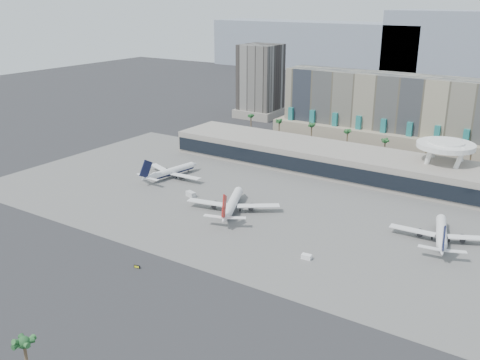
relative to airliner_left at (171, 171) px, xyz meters
The scene contains 14 objects.
ground 82.24m from the airliner_left, 43.91° to the right, with size 900.00×900.00×0.00m, color #232326.
apron_pad 59.33m from the airliner_left, ahead, with size 260.00×130.00×0.06m, color #5B5B59.
hotel 136.98m from the airliner_left, 59.49° to the left, with size 140.00×30.00×42.00m.
office_tower 148.74m from the airliner_left, 104.05° to the left, with size 30.00×30.00×52.00m.
terminal 79.44m from the airliner_left, 41.75° to the left, with size 170.00×32.50×14.50m.
saucer_structure 129.46m from the airliner_left, 27.33° to the left, with size 26.00×26.00×21.89m.
palm_row 110.38m from the airliner_left, 53.05° to the left, with size 157.80×2.80×13.10m.
airliner_left is the anchor object (origin of this frame).
airliner_centre 53.14m from the airliner_left, 21.66° to the right, with size 36.88×37.98×13.98m.
airliner_right 129.01m from the airliner_left, ahead, with size 36.10×37.47×13.17m.
service_vehicle_a 29.13m from the airliner_left, 32.87° to the right, with size 4.82×2.36×2.36m, color silver.
service_vehicle_b 102.85m from the airliner_left, 23.49° to the right, with size 3.38×1.93×1.74m, color white.
taxiway_sign 92.41m from the airliner_left, 56.84° to the right, with size 2.23×0.81×1.01m.
near_palm_b 151.87m from the airliner_left, 61.75° to the right, with size 6.00×6.00×15.16m.
Camera 1 is at (105.57, -132.62, 85.11)m, focal length 40.00 mm.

